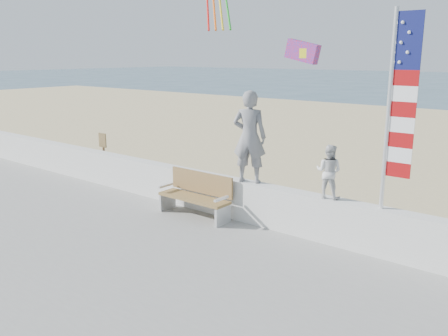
{
  "coord_description": "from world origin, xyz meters",
  "views": [
    {
      "loc": [
        6.58,
        -6.2,
        3.8
      ],
      "look_at": [
        0.2,
        1.8,
        1.35
      ],
      "focal_mm": 38.0,
      "sensor_mm": 36.0,
      "label": 1
    }
  ],
  "objects_px": {
    "bench": "(197,194)",
    "flag": "(397,103)",
    "adult": "(249,137)",
    "child": "(329,171)"
  },
  "relations": [
    {
      "from": "adult",
      "to": "child",
      "type": "bearing_deg",
      "value": 158.99
    },
    {
      "from": "bench",
      "to": "flag",
      "type": "xyz_separation_m",
      "value": [
        4.23,
        0.45,
        2.3
      ]
    },
    {
      "from": "adult",
      "to": "child",
      "type": "height_order",
      "value": "adult"
    },
    {
      "from": "bench",
      "to": "flag",
      "type": "relative_size",
      "value": 0.51
    },
    {
      "from": "child",
      "to": "flag",
      "type": "distance_m",
      "value": 1.83
    },
    {
      "from": "child",
      "to": "bench",
      "type": "distance_m",
      "value": 3.2
    },
    {
      "from": "child",
      "to": "bench",
      "type": "xyz_separation_m",
      "value": [
        -3.03,
        -0.45,
        -0.92
      ]
    },
    {
      "from": "child",
      "to": "flag",
      "type": "xyz_separation_m",
      "value": [
        1.19,
        -0.0,
        1.39
      ]
    },
    {
      "from": "bench",
      "to": "flag",
      "type": "bearing_deg",
      "value": 6.13
    },
    {
      "from": "adult",
      "to": "bench",
      "type": "relative_size",
      "value": 1.11
    }
  ]
}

